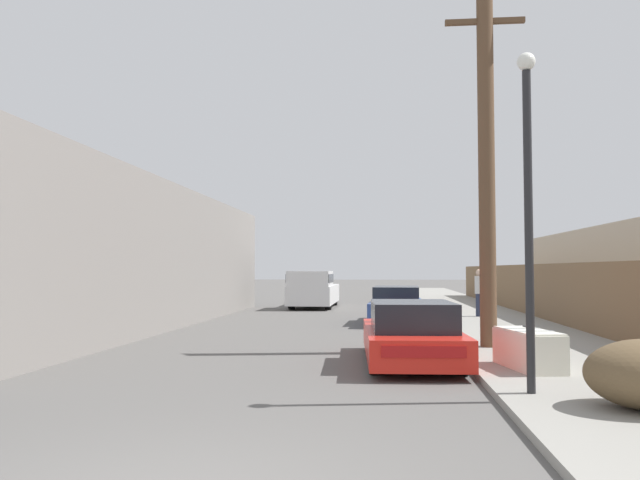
{
  "coord_description": "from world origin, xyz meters",
  "views": [
    {
      "loc": [
        1.62,
        -4.72,
        1.85
      ],
      "look_at": [
        0.09,
        10.6,
        2.58
      ],
      "focal_mm": 35.0,
      "sensor_mm": 36.0,
      "label": 1
    }
  ],
  "objects": [
    {
      "name": "sidewalk_curb",
      "position": [
        5.3,
        23.5,
        0.06
      ],
      "size": [
        4.2,
        63.0,
        0.12
      ],
      "primitive_type": "cube",
      "color": "gray",
      "rests_on": "ground"
    },
    {
      "name": "discarded_fridge",
      "position": [
        4.16,
        6.56,
        0.46
      ],
      "size": [
        0.97,
        1.76,
        0.7
      ],
      "rotation": [
        0.0,
        0.0,
        0.2
      ],
      "color": "silver",
      "rests_on": "sidewalk_curb"
    },
    {
      "name": "parked_sports_car_red",
      "position": [
        2.17,
        7.75,
        0.56
      ],
      "size": [
        1.99,
        4.66,
        1.23
      ],
      "rotation": [
        0.0,
        0.0,
        0.05
      ],
      "color": "red",
      "rests_on": "ground"
    },
    {
      "name": "car_parked_mid",
      "position": [
        2.1,
        17.0,
        0.6
      ],
      "size": [
        1.92,
        4.69,
        1.27
      ],
      "rotation": [
        0.0,
        0.0,
        -0.04
      ],
      "color": "#2D478C",
      "rests_on": "ground"
    },
    {
      "name": "pickup_truck",
      "position": [
        -1.71,
        25.22,
        0.89
      ],
      "size": [
        2.05,
        5.81,
        1.78
      ],
      "rotation": [
        0.0,
        0.0,
        3.14
      ],
      "color": "silver",
      "rests_on": "ground"
    },
    {
      "name": "utility_pole",
      "position": [
        3.99,
        9.66,
        4.32
      ],
      "size": [
        1.8,
        0.37,
        8.26
      ],
      "color": "brown",
      "rests_on": "sidewalk_curb"
    },
    {
      "name": "street_lamp",
      "position": [
        3.69,
        4.33,
        2.92
      ],
      "size": [
        0.26,
        0.26,
        4.84
      ],
      "color": "#232326",
      "rests_on": "sidewalk_curb"
    },
    {
      "name": "wooden_fence",
      "position": [
        7.25,
        18.56,
        1.08
      ],
      "size": [
        0.08,
        38.73,
        1.93
      ],
      "primitive_type": "cube",
      "color": "brown",
      "rests_on": "sidewalk_curb"
    },
    {
      "name": "building_left_block",
      "position": [
        -8.2,
        15.03,
        2.26
      ],
      "size": [
        7.0,
        21.64,
        4.51
      ],
      "primitive_type": "cube",
      "color": "gray",
      "rests_on": "ground"
    },
    {
      "name": "pedestrian",
      "position": [
        5.2,
        18.88,
        1.02
      ],
      "size": [
        0.34,
        0.34,
        1.74
      ],
      "color": "#282D42",
      "rests_on": "sidewalk_curb"
    }
  ]
}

